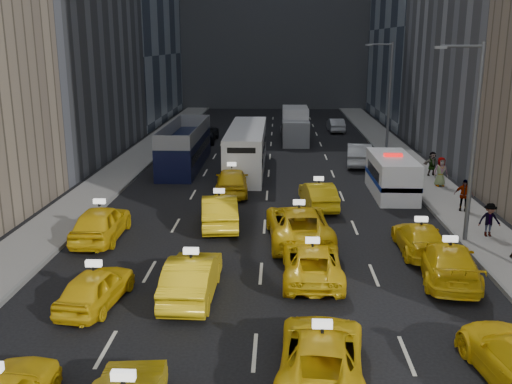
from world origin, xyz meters
TOP-DOWN VIEW (x-y plane):
  - sidewalk_west at (-10.50, 25.00)m, footprint 3.00×90.00m
  - sidewalk_east at (10.50, 25.00)m, footprint 3.00×90.00m
  - curb_west at (-9.05, 25.00)m, footprint 0.15×90.00m
  - curb_east at (9.05, 25.00)m, footprint 0.15×90.00m
  - streetlight_near at (9.18, 12.00)m, footprint 2.15×0.22m
  - streetlight_far at (9.18, 32.00)m, footprint 2.15×0.22m
  - taxi_6 at (1.88, 0.79)m, footprint 2.75×5.17m
  - taxi_8 at (-5.69, 4.92)m, footprint 2.12×4.15m
  - taxi_9 at (-2.42, 5.73)m, footprint 1.74×4.76m
  - taxi_10 at (2.00, 7.56)m, footprint 2.31×4.93m
  - taxi_11 at (7.26, 7.64)m, footprint 2.74×5.29m
  - taxi_12 at (-7.58, 11.76)m, footprint 1.99×4.83m
  - taxi_13 at (-2.26, 13.95)m, footprint 2.30×5.10m
  - taxi_14 at (1.62, 11.89)m, footprint 3.21×6.16m
  - taxi_15 at (6.88, 10.59)m, footprint 1.91×4.59m
  - taxi_16 at (-2.13, 20.19)m, footprint 2.21×4.94m
  - taxi_17 at (2.90, 17.50)m, footprint 2.09×4.56m
  - nypd_van at (7.50, 20.43)m, footprint 2.98×6.16m
  - double_decker at (-6.22, 27.99)m, footprint 3.76×11.04m
  - city_bus at (-1.61, 27.03)m, footprint 2.80×12.06m
  - box_truck at (2.21, 39.04)m, footprint 3.18×7.05m
  - misc_car_0 at (6.73, 29.01)m, footprint 2.32×5.22m
  - misc_car_1 at (-6.41, 38.98)m, footprint 2.68×5.80m
  - misc_car_2 at (2.06, 45.35)m, footprint 2.58×5.36m
  - misc_car_3 at (-2.82, 43.80)m, footprint 2.08×4.63m
  - misc_car_4 at (6.56, 45.47)m, footprint 1.62×4.29m
  - pedestrian_2 at (10.53, 12.53)m, footprint 1.05×0.46m
  - pedestrian_3 at (10.65, 16.75)m, footprint 1.10×0.78m
  - pedestrian_4 at (10.89, 22.17)m, footprint 0.94×0.57m
  - pedestrian_5 at (11.13, 25.11)m, footprint 1.58×0.89m

SIDE VIEW (x-z plane):
  - sidewalk_west at x=-10.50m, z-range 0.00..0.15m
  - sidewalk_east at x=10.50m, z-range 0.00..0.15m
  - curb_west at x=-9.05m, z-range 0.00..0.18m
  - curb_east at x=9.05m, z-range 0.00..0.18m
  - taxi_15 at x=6.88m, z-range 0.00..1.32m
  - taxi_8 at x=-5.69m, z-range 0.00..1.35m
  - taxi_10 at x=2.00m, z-range 0.00..1.36m
  - taxi_6 at x=1.88m, z-range 0.00..1.38m
  - misc_car_4 at x=6.56m, z-range 0.00..1.40m
  - taxi_17 at x=2.90m, z-range 0.00..1.45m
  - taxi_11 at x=7.26m, z-range 0.00..1.47m
  - misc_car_2 at x=2.06m, z-range 0.00..1.50m
  - misc_car_3 at x=-2.82m, z-range 0.00..1.55m
  - taxi_9 at x=-2.42m, z-range 0.00..1.56m
  - misc_car_1 at x=-6.41m, z-range 0.00..1.61m
  - taxi_13 at x=-2.26m, z-range 0.00..1.62m
  - taxi_12 at x=-7.58m, z-range 0.00..1.64m
  - taxi_16 at x=-2.13m, z-range 0.00..1.65m
  - taxi_14 at x=1.62m, z-range 0.00..1.66m
  - misc_car_0 at x=6.73m, z-range 0.00..1.67m
  - pedestrian_2 at x=10.53m, z-range 0.15..1.75m
  - pedestrian_5 at x=11.13m, z-range 0.15..1.79m
  - pedestrian_3 at x=10.65m, z-range 0.15..1.87m
  - pedestrian_4 at x=10.89m, z-range 0.15..2.00m
  - nypd_van at x=7.50m, z-range -0.12..2.43m
  - box_truck at x=2.21m, z-range -0.03..3.09m
  - city_bus at x=-1.61m, z-range -0.01..3.09m
  - double_decker at x=-6.22m, z-range -0.02..3.13m
  - streetlight_near at x=9.18m, z-range 0.42..9.42m
  - streetlight_far at x=9.18m, z-range 0.42..9.42m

